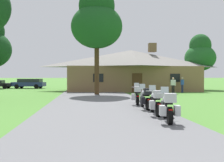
% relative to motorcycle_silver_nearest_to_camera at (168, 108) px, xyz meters
% --- Properties ---
extents(ground_plane, '(500.00, 500.00, 0.00)m').
position_rel_motorcycle_silver_nearest_to_camera_xyz_m(ground_plane, '(-2.22, 11.81, -0.61)').
color(ground_plane, '#4C8433').
extents(asphalt_driveway, '(6.40, 80.00, 0.06)m').
position_rel_motorcycle_silver_nearest_to_camera_xyz_m(asphalt_driveway, '(-2.22, 9.81, -0.58)').
color(asphalt_driveway, slate).
rests_on(asphalt_driveway, ground).
extents(motorcycle_silver_nearest_to_camera, '(0.93, 2.07, 1.30)m').
position_rel_motorcycle_silver_nearest_to_camera_xyz_m(motorcycle_silver_nearest_to_camera, '(0.00, 0.00, 0.00)').
color(motorcycle_silver_nearest_to_camera, black).
rests_on(motorcycle_silver_nearest_to_camera, asphalt_driveway).
extents(motorcycle_silver_second_in_row, '(0.80, 2.08, 1.30)m').
position_rel_motorcycle_silver_nearest_to_camera_xyz_m(motorcycle_silver_second_in_row, '(0.06, 1.95, 0.00)').
color(motorcycle_silver_second_in_row, black).
rests_on(motorcycle_silver_second_in_row, asphalt_driveway).
extents(motorcycle_silver_third_in_row, '(0.73, 2.08, 1.30)m').
position_rel_motorcycle_silver_nearest_to_camera_xyz_m(motorcycle_silver_third_in_row, '(0.08, 4.14, 0.00)').
color(motorcycle_silver_third_in_row, black).
rests_on(motorcycle_silver_third_in_row, asphalt_driveway).
extents(motorcycle_red_farthest_in_row, '(0.90, 2.08, 1.30)m').
position_rel_motorcycle_silver_nearest_to_camera_xyz_m(motorcycle_red_farthest_in_row, '(0.06, 6.48, 0.00)').
color(motorcycle_red_farthest_in_row, black).
rests_on(motorcycle_red_farthest_in_row, asphalt_driveway).
extents(stone_lodge, '(16.12, 9.18, 5.92)m').
position_rel_motorcycle_silver_nearest_to_camera_xyz_m(stone_lodge, '(2.54, 23.97, 1.98)').
color(stone_lodge, brown).
rests_on(stone_lodge, ground).
extents(bystander_blue_shirt_near_lodge, '(0.42, 0.41, 1.69)m').
position_rel_motorcycle_silver_nearest_to_camera_xyz_m(bystander_blue_shirt_near_lodge, '(7.35, 18.88, 0.34)').
color(bystander_blue_shirt_near_lodge, navy).
rests_on(bystander_blue_shirt_near_lodge, ground).
extents(bystander_white_shirt_beside_signpost, '(0.42, 0.41, 1.67)m').
position_rel_motorcycle_silver_nearest_to_camera_xyz_m(bystander_white_shirt_beside_signpost, '(5.72, 17.02, 0.32)').
color(bystander_white_shirt_beside_signpost, black).
rests_on(bystander_white_shirt_beside_signpost, ground).
extents(tree_by_lodge_front, '(4.84, 4.84, 10.20)m').
position_rel_motorcycle_silver_nearest_to_camera_xyz_m(tree_by_lodge_front, '(-2.03, 15.99, 6.40)').
color(tree_by_lodge_front, '#422D19').
rests_on(tree_by_lodge_front, ground).
extents(tree_right_of_lodge, '(4.05, 4.05, 7.34)m').
position_rel_motorcycle_silver_nearest_to_camera_xyz_m(tree_right_of_lodge, '(12.00, 25.10, 4.06)').
color(tree_right_of_lodge, '#422D19').
rests_on(tree_right_of_lodge, ground).
extents(parked_navy_suv_far_left, '(4.84, 2.56, 1.40)m').
position_rel_motorcycle_silver_nearest_to_camera_xyz_m(parked_navy_suv_far_left, '(-11.23, 30.70, 0.17)').
color(parked_navy_suv_far_left, navy).
rests_on(parked_navy_suv_far_left, ground).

